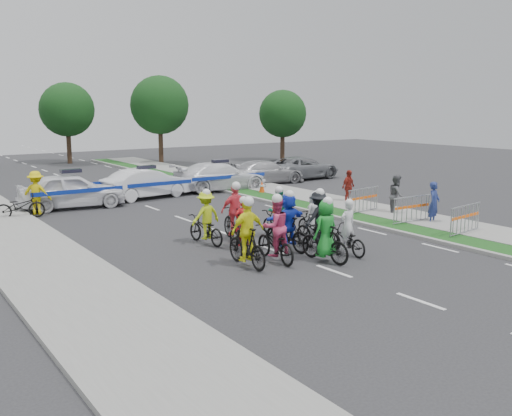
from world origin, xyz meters
TOP-DOWN VIEW (x-y plane):
  - ground at (0.00, 0.00)m, footprint 90.00×90.00m
  - curb_right at (5.10, 5.00)m, footprint 0.20×60.00m
  - grass_strip at (5.80, 5.00)m, footprint 1.20×60.00m
  - sidewalk_right at (7.60, 5.00)m, footprint 2.40×60.00m
  - sidewalk_left at (-6.50, 5.00)m, footprint 3.00×60.00m
  - rider_0 at (1.56, 1.17)m, footprint 0.68×1.74m
  - rider_1 at (0.46, 0.90)m, footprint 0.87×1.90m
  - rider_2 at (-0.72, 1.77)m, footprint 0.91×2.05m
  - rider_3 at (-1.72, 1.77)m, footprint 1.05×1.97m
  - rider_4 at (1.37, 2.29)m, footprint 1.13×1.97m
  - rider_5 at (0.35, 2.54)m, footprint 1.61×1.91m
  - rider_6 at (-0.85, 3.35)m, footprint 0.76×1.78m
  - rider_7 at (2.23, 3.48)m, footprint 0.72×1.61m
  - rider_8 at (1.12, 4.13)m, footprint 0.80×1.83m
  - rider_9 at (-0.28, 4.65)m, footprint 1.08×2.00m
  - rider_10 at (-1.34, 4.80)m, footprint 1.09×1.88m
  - police_car_0 at (-2.91, 14.07)m, footprint 4.86×2.47m
  - police_car_1 at (0.99, 14.71)m, footprint 4.62×2.16m
  - police_car_2 at (5.34, 14.90)m, footprint 5.39×2.63m
  - civilian_sedan at (9.03, 15.80)m, footprint 4.87×2.52m
  - civilian_suv at (12.02, 16.14)m, footprint 5.14×2.58m
  - spectator_0 at (7.49, 2.56)m, footprint 0.69×0.56m
  - spectator_1 at (7.76, 4.67)m, footprint 1.04×1.01m
  - spectator_2 at (8.08, 7.89)m, footprint 0.99×0.59m
  - marshal_hiviz at (-4.60, 13.39)m, footprint 1.37×1.18m
  - barrier_0 at (6.70, 0.59)m, footprint 2.05×0.75m
  - barrier_1 at (6.70, 2.96)m, footprint 2.02×0.56m
  - barrier_2 at (6.70, 5.54)m, footprint 2.05×0.75m
  - cone_0 at (4.00, 8.13)m, footprint 0.40×0.40m
  - cone_1 at (6.38, 12.49)m, footprint 0.40×0.40m
  - parked_bike at (-5.41, 12.84)m, footprint 1.99×0.95m
  - tree_1 at (9.00, 30.00)m, footprint 4.55×4.55m
  - tree_2 at (18.00, 26.00)m, footprint 3.85×3.85m
  - tree_4 at (3.00, 34.00)m, footprint 4.20×4.20m

SIDE VIEW (x-z plane):
  - ground at x=0.00m, z-range 0.00..0.00m
  - grass_strip at x=5.80m, z-range 0.00..0.11m
  - curb_right at x=5.10m, z-range 0.00..0.12m
  - sidewalk_right at x=7.60m, z-range 0.00..0.13m
  - sidewalk_left at x=-6.50m, z-range 0.00..0.13m
  - cone_0 at x=4.00m, z-range -0.01..0.69m
  - cone_1 at x=6.38m, z-range -0.01..0.69m
  - parked_bike at x=-5.41m, z-range 0.00..1.01m
  - barrier_0 at x=6.70m, z-range 0.00..1.12m
  - barrier_1 at x=6.70m, z-range 0.00..1.12m
  - barrier_2 at x=6.70m, z-range 0.00..1.12m
  - rider_0 at x=1.56m, z-range -0.29..1.46m
  - rider_6 at x=-0.85m, z-range -0.30..1.47m
  - rider_7 at x=2.23m, z-range -0.18..1.49m
  - civilian_sedan at x=9.03m, z-range 0.00..1.35m
  - rider_8 at x=1.12m, z-range -0.23..1.60m
  - civilian_suv at x=12.02m, z-range 0.00..1.40m
  - rider_10 at x=-1.34m, z-range -0.21..1.65m
  - police_car_1 at x=0.99m, z-range 0.00..1.46m
  - rider_2 at x=-0.72m, z-range -0.27..1.77m
  - police_car_2 at x=5.34m, z-range 0.00..1.51m
  - rider_4 at x=1.37m, z-range -0.22..1.73m
  - rider_1 at x=0.46m, z-range -0.22..1.74m
  - rider_9 at x=-0.28m, z-range -0.24..1.80m
  - rider_3 at x=-1.72m, z-range -0.24..1.81m
  - spectator_2 at x=8.08m, z-range 0.00..1.58m
  - police_car_0 at x=-2.91m, z-range 0.00..1.59m
  - rider_5 at x=0.35m, z-range -0.16..1.80m
  - spectator_0 at x=7.49m, z-range 0.00..1.66m
  - spectator_1 at x=7.76m, z-range 0.00..1.68m
  - marshal_hiviz at x=-4.60m, z-range 0.00..1.84m
  - tree_2 at x=18.00m, z-range 0.95..6.72m
  - tree_4 at x=3.00m, z-range 1.04..7.34m
  - tree_1 at x=9.00m, z-range 1.12..7.95m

